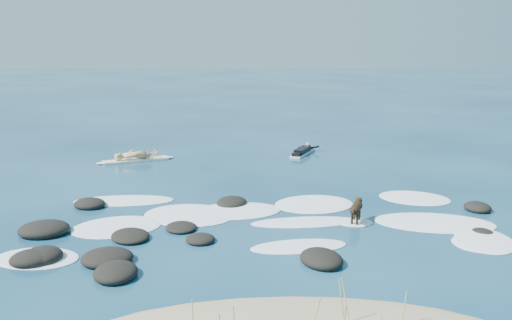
{
  "coord_description": "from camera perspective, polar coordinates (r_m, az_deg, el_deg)",
  "views": [
    {
      "loc": [
        -0.94,
        -17.58,
        5.7
      ],
      "look_at": [
        -0.51,
        4.0,
        0.9
      ],
      "focal_mm": 40.0,
      "sensor_mm": 36.0,
      "label": 1
    }
  ],
  "objects": [
    {
      "name": "reef_rocks",
      "position": [
        16.35,
        -10.49,
        -7.71
      ],
      "size": [
        14.91,
        7.18,
        0.49
      ],
      "color": "black",
      "rests_on": "ground"
    },
    {
      "name": "breaking_foam",
      "position": [
        17.95,
        2.09,
        -5.96
      ],
      "size": [
        14.45,
        7.56,
        0.12
      ],
      "color": "white",
      "rests_on": "ground"
    },
    {
      "name": "dog",
      "position": [
        17.74,
        10.01,
        -4.72
      ],
      "size": [
        0.57,
        1.13,
        0.75
      ],
      "rotation": [
        0.0,
        0.0,
        1.2
      ],
      "color": "black",
      "rests_on": "ground"
    },
    {
      "name": "standing_surfer_rig",
      "position": [
        26.4,
        -12.0,
        1.55
      ],
      "size": [
        3.38,
        1.69,
        2.01
      ],
      "rotation": [
        0.0,
        0.0,
        0.39
      ],
      "color": "#FBF1C9",
      "rests_on": "ground"
    },
    {
      "name": "ground",
      "position": [
        18.51,
        1.83,
        -5.41
      ],
      "size": [
        160.0,
        160.0,
        0.0
      ],
      "primitive_type": "plane",
      "color": "#0A2642",
      "rests_on": "ground"
    },
    {
      "name": "paddling_surfer_rig",
      "position": [
        27.59,
        4.7,
        0.89
      ],
      "size": [
        1.6,
        2.44,
        0.44
      ],
      "rotation": [
        0.0,
        0.0,
        1.14
      ],
      "color": "silver",
      "rests_on": "ground"
    }
  ]
}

